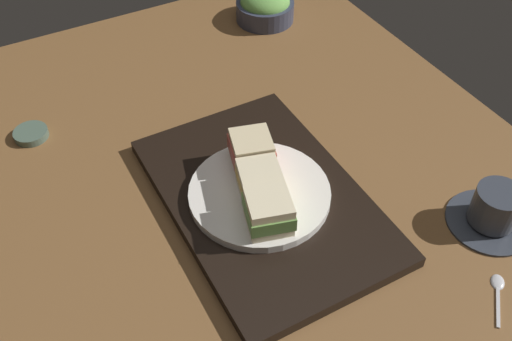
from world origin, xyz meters
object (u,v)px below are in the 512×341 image
(coffee_cup, at_px, (495,210))
(sandwich_far, at_px, (269,211))
(salad_bowl, at_px, (265,6))
(small_sauce_dish, at_px, (31,134))
(sandwich_plate, at_px, (260,193))
(sandwich_near, at_px, (251,150))
(teaspoon, at_px, (498,287))
(sandwich_middle, at_px, (260,180))

(coffee_cup, bearing_deg, sandwich_far, -113.80)
(sandwich_far, bearing_deg, salad_bowl, 151.22)
(salad_bowl, height_order, small_sauce_dish, salad_bowl)
(sandwich_far, bearing_deg, sandwich_plate, 162.37)
(salad_bowl, bearing_deg, small_sauce_dish, -75.16)
(sandwich_near, distance_m, sandwich_far, 0.14)
(coffee_cup, distance_m, small_sauce_dish, 0.81)
(sandwich_plate, xyz_separation_m, sandwich_far, (0.07, -0.02, 0.03))
(sandwich_plate, distance_m, teaspoon, 0.38)
(salad_bowl, relative_size, coffee_cup, 0.98)
(sandwich_plate, height_order, sandwich_middle, sandwich_middle)
(sandwich_plate, height_order, sandwich_far, sandwich_far)
(sandwich_middle, height_order, small_sauce_dish, sandwich_middle)
(sandwich_plate, relative_size, sandwich_near, 2.69)
(sandwich_near, xyz_separation_m, coffee_cup, (0.27, 0.28, -0.03))
(sandwich_near, relative_size, coffee_cup, 0.62)
(sandwich_middle, bearing_deg, salad_bowl, 149.90)
(teaspoon, bearing_deg, sandwich_plate, -143.75)
(sandwich_plate, xyz_separation_m, salad_bowl, (-0.50, 0.29, 0.01))
(salad_bowl, bearing_deg, sandwich_far, -28.78)
(small_sauce_dish, bearing_deg, salad_bowl, 104.84)
(sandwich_plate, bearing_deg, sandwich_near, 162.37)
(sandwich_plate, bearing_deg, small_sauce_dish, -140.37)
(sandwich_middle, xyz_separation_m, sandwich_far, (0.07, -0.02, 0.00))
(sandwich_middle, height_order, salad_bowl, sandwich_middle)
(sandwich_plate, bearing_deg, teaspoon, 36.25)
(coffee_cup, height_order, small_sauce_dish, coffee_cup)
(sandwich_middle, height_order, coffee_cup, sandwich_middle)
(sandwich_plate, distance_m, sandwich_far, 0.08)
(sandwich_plate, xyz_separation_m, small_sauce_dish, (-0.34, -0.29, -0.02))
(sandwich_near, relative_size, salad_bowl, 0.64)
(sandwich_plate, xyz_separation_m, teaspoon, (0.30, 0.22, -0.02))
(sandwich_near, distance_m, sandwich_middle, 0.07)
(coffee_cup, bearing_deg, sandwich_middle, -124.49)
(coffee_cup, height_order, teaspoon, coffee_cup)
(sandwich_near, distance_m, salad_bowl, 0.51)
(salad_bowl, distance_m, coffee_cup, 0.70)
(sandwich_far, distance_m, salad_bowl, 0.64)
(sandwich_plate, distance_m, small_sauce_dish, 0.45)
(sandwich_near, relative_size, sandwich_far, 0.98)
(salad_bowl, distance_m, small_sauce_dish, 0.59)
(sandwich_middle, relative_size, salad_bowl, 0.64)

